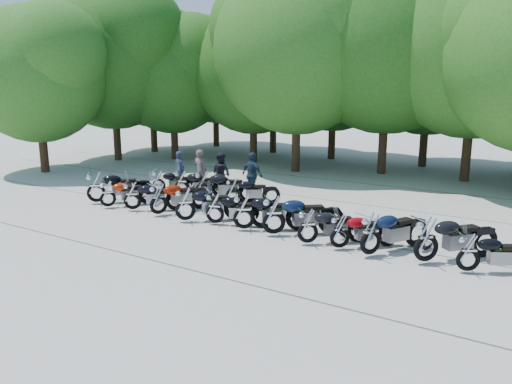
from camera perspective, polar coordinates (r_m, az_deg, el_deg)
The scene contains 34 objects.
ground at distance 15.73m, azimuth -2.90°, elevation -4.92°, with size 90.00×90.00×0.00m, color #A8A297.
tree_0 at distance 34.89m, azimuth -11.91°, elevation 13.46°, with size 7.50×7.50×9.21m.
tree_1 at distance 31.32m, azimuth -9.55°, elevation 12.98°, with size 6.97×6.97×8.55m.
tree_2 at distance 29.73m, azimuth -0.30°, elevation 13.66°, with size 7.31×7.31×8.97m.
tree_3 at distance 26.56m, azimuth 4.78°, elevation 15.94°, with size 8.70×8.70×10.67m.
tree_4 at distance 26.71m, azimuth 14.89°, elevation 16.23°, with size 9.13×9.13×11.20m.
tree_5 at distance 25.88m, azimuth 23.92°, elevation 15.60°, with size 9.04×9.04×11.10m.
tree_9 at distance 37.21m, azimuth -4.70°, elevation 13.70°, with size 7.59×7.59×9.32m.
tree_10 at distance 33.81m, azimuth 2.02°, elevation 14.09°, with size 7.78×7.78×9.55m.
tree_11 at distance 31.29m, azimuth 8.92°, elevation 13.79°, with size 7.56×7.56×9.28m.
tree_12 at distance 29.58m, azimuth 19.21°, elevation 13.79°, with size 7.88×7.88×9.67m.
tree_16 at distance 28.56m, azimuth -23.79°, elevation 12.18°, with size 6.97×6.97×8.55m.
tree_17 at distance 31.59m, azimuth -16.10°, elevation 14.44°, with size 8.31×8.31×10.20m.
motorcycle_0 at distance 20.50m, azimuth -17.82°, elevation 0.65°, with size 0.77×2.52×1.42m, color black, non-canonical shape.
motorcycle_1 at distance 19.69m, azimuth -16.60°, elevation -0.08°, with size 0.64×2.11×1.19m, color #9E2305, non-canonical shape.
motorcycle_2 at distance 19.00m, azimuth -13.97°, elevation -0.29°, with size 0.67×2.21×1.25m, color black, non-canonical shape.
motorcycle_3 at distance 18.09m, azimuth -11.10°, elevation -0.62°, with size 0.73×2.38×1.35m, color maroon, non-canonical shape.
motorcycle_4 at distance 17.12m, azimuth -8.09°, elevation -1.24°, with size 0.73×2.40×1.36m, color black, non-canonical shape.
motorcycle_5 at distance 16.70m, azimuth -4.71°, elevation -1.69°, with size 0.67×2.20×1.24m, color black, non-canonical shape.
motorcycle_6 at distance 15.98m, azimuth -1.38°, elevation -2.06°, with size 0.74×2.44×1.38m, color black, non-canonical shape.
motorcycle_7 at distance 15.42m, azimuth 2.06°, elevation -2.48°, with size 0.78×2.55×1.44m, color #0B1732, non-canonical shape.
motorcycle_8 at distance 14.69m, azimuth 5.96°, elevation -3.74°, with size 0.66×2.17×1.23m, color black, non-canonical shape.
motorcycle_9 at distance 14.40m, azimuth 9.59°, elevation -4.29°, with size 0.63×2.09×1.18m, color maroon, non-canonical shape.
motorcycle_10 at distance 13.96m, azimuth 13.00°, elevation -4.52°, with size 0.75×2.47×1.39m, color black, non-canonical shape.
motorcycle_11 at distance 13.82m, azimuth 18.93°, elevation -4.96°, with size 0.77×2.54×1.44m, color black, non-canonical shape.
motorcycle_12 at distance 13.57m, azimuth 23.15°, elevation -6.22°, with size 0.63×2.06×1.17m, color black, non-canonical shape.
motorcycle_13 at distance 21.79m, azimuth -11.06°, elevation 1.34°, with size 0.62×2.04×1.15m, color black, non-canonical shape.
motorcycle_14 at distance 20.88m, azimuth -8.45°, elevation 1.16°, with size 0.70×2.30×1.30m, color black, non-canonical shape.
motorcycle_15 at distance 19.97m, azimuth -5.99°, elevation 0.89°, with size 0.77×2.51×1.42m, color black, non-canonical shape.
motorcycle_16 at distance 19.47m, azimuth -2.61°, elevation 0.27°, with size 0.63×2.07×1.17m, color black, non-canonical shape.
rider_0 at distance 22.71m, azimuth -8.67°, elevation 2.54°, with size 0.61×0.40×1.68m, color #1D263D.
rider_1 at distance 21.05m, azimuth -4.02°, elevation 2.09°, with size 0.89×0.69×1.83m, color black.
rider_2 at distance 20.61m, azimuth -0.43°, elevation 1.97°, with size 1.10×0.46×1.89m, color #1F3442.
rider_3 at distance 21.81m, azimuth -6.38°, elevation 2.44°, with size 0.68×0.44×1.85m, color brown.
Camera 1 is at (8.61, -12.30, 4.70)m, focal length 35.00 mm.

